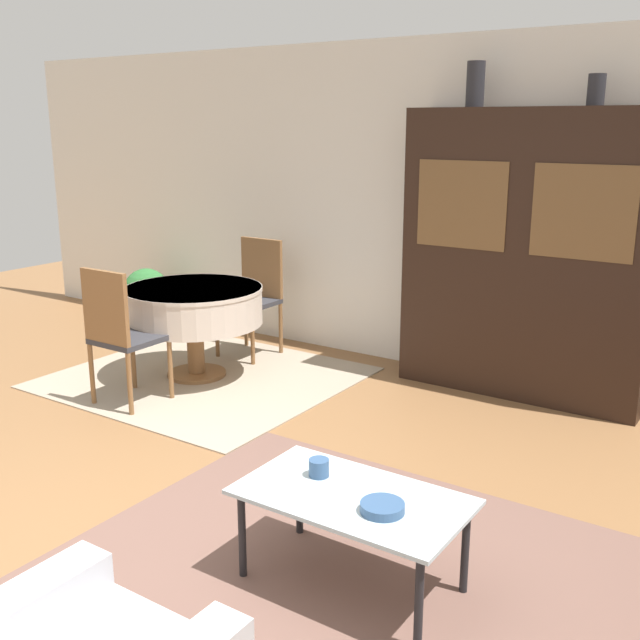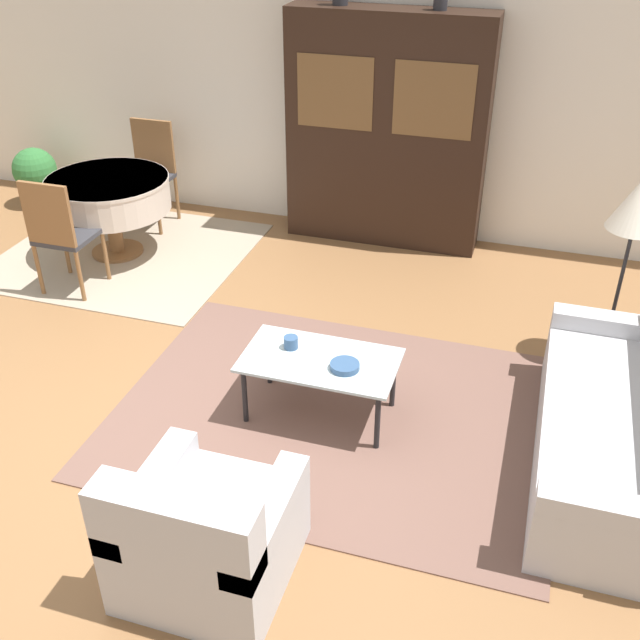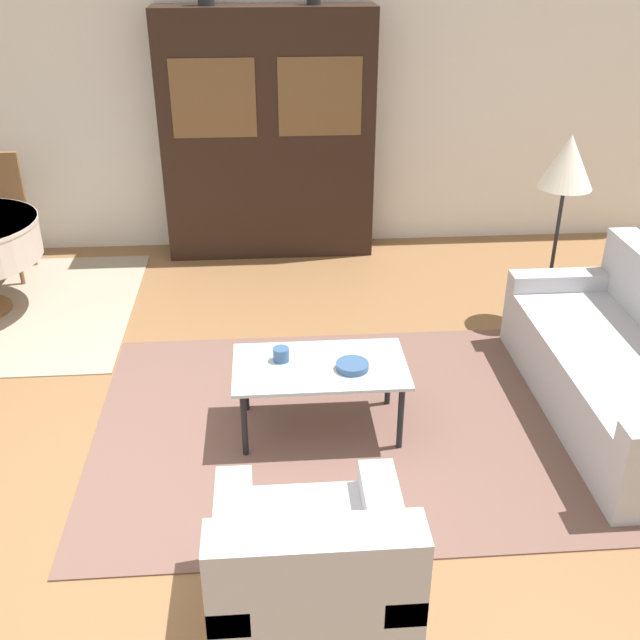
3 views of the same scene
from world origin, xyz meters
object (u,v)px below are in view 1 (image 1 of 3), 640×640
at_px(display_cabinet, 525,257).
at_px(vase_tall, 475,84).
at_px(dining_chair_far, 255,290).
at_px(dining_chair_near, 119,329).
at_px(dining_table, 194,306).
at_px(vase_short, 596,90).
at_px(cup, 319,468).
at_px(bowl, 382,507).
at_px(potted_plant, 147,295).
at_px(coffee_table, 352,504).

relative_size(display_cabinet, vase_tall, 6.57).
distance_m(display_cabinet, dining_chair_far, 2.40).
bearing_deg(dining_chair_near, display_cabinet, 38.89).
relative_size(dining_table, vase_short, 5.32).
xyz_separation_m(vase_tall, vase_short, (0.87, -0.00, -0.06)).
height_order(cup, vase_tall, vase_tall).
height_order(bowl, vase_tall, vase_tall).
distance_m(display_cabinet, cup, 2.84).
height_order(display_cabinet, dining_table, display_cabinet).
bearing_deg(vase_tall, dining_chair_far, -170.52).
distance_m(dining_table, vase_tall, 2.76).
xyz_separation_m(display_cabinet, vase_tall, (-0.46, 0.00, 1.23)).
xyz_separation_m(dining_chair_near, potted_plant, (-1.43, 1.61, -0.23)).
bearing_deg(dining_chair_near, dining_chair_far, 90.00).
bearing_deg(display_cabinet, bowl, -81.61).
bearing_deg(vase_short, display_cabinet, -179.87).
height_order(coffee_table, dining_table, dining_table).
bearing_deg(vase_short, dining_table, -158.17).
height_order(coffee_table, dining_chair_far, dining_chair_far).
bearing_deg(vase_tall, dining_chair_near, -134.83).
bearing_deg(dining_table, vase_tall, 30.39).
relative_size(dining_table, bowl, 5.88).
distance_m(vase_tall, vase_short, 0.87).
bearing_deg(dining_chair_near, vase_short, 34.50).
relative_size(dining_chair_far, bowl, 5.41).
distance_m(display_cabinet, dining_table, 2.62).
distance_m(dining_chair_near, potted_plant, 2.16).
bearing_deg(vase_short, coffee_table, -93.23).
relative_size(bowl, potted_plant, 0.31).
height_order(cup, vase_short, vase_short).
bearing_deg(coffee_table, dining_table, 145.81).
xyz_separation_m(dining_table, vase_short, (2.74, 1.10, 1.65)).
height_order(display_cabinet, vase_tall, vase_tall).
distance_m(coffee_table, dining_chair_far, 3.62).
bearing_deg(potted_plant, display_cabinet, 4.12).
bearing_deg(potted_plant, vase_tall, 4.71).
bearing_deg(dining_chair_far, vase_tall, -170.52).
distance_m(coffee_table, potted_plant, 4.76).
relative_size(display_cabinet, dining_chair_near, 2.09).
bearing_deg(cup, vase_short, 82.13).
distance_m(cup, vase_short, 3.31).
distance_m(coffee_table, display_cabinet, 2.93).
bearing_deg(coffee_table, dining_chair_far, 135.46).
height_order(dining_table, dining_chair_near, dining_chair_near).
distance_m(dining_table, vase_short, 3.38).
height_order(display_cabinet, bowl, display_cabinet).
distance_m(dining_chair_near, bowl, 2.94).
xyz_separation_m(cup, vase_short, (0.38, 2.78, 1.76)).
height_order(vase_tall, vase_short, vase_tall).
bearing_deg(display_cabinet, dining_chair_far, -172.39).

